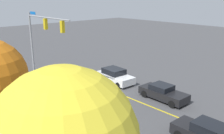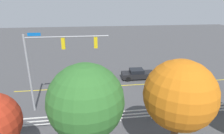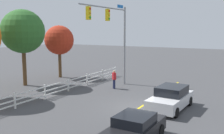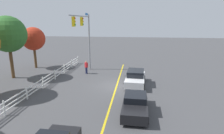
# 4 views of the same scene
# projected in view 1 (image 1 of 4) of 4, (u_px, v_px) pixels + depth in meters

# --- Properties ---
(ground_plane) EXTENTS (120.00, 120.00, 0.00)m
(ground_plane) POSITION_uv_depth(u_px,v_px,m) (106.00, 88.00, 25.25)
(ground_plane) COLOR #444447
(lane_center_stripe) EXTENTS (28.00, 0.16, 0.01)m
(lane_center_stripe) POSITION_uv_depth(u_px,v_px,m) (135.00, 100.00, 22.42)
(lane_center_stripe) COLOR gold
(lane_center_stripe) RESTS_ON ground_plane
(signal_assembly) EXTENTS (7.47, 0.38, 7.60)m
(signal_assembly) POSITION_uv_depth(u_px,v_px,m) (41.00, 36.00, 23.90)
(signal_assembly) COLOR gray
(signal_assembly) RESTS_ON ground_plane
(car_1) EXTENTS (4.51, 1.94, 1.38)m
(car_1) POSITION_uv_depth(u_px,v_px,m) (163.00, 93.00, 22.37)
(car_1) COLOR black
(car_1) RESTS_ON ground_plane
(car_2) EXTENTS (4.57, 2.19, 1.55)m
(car_2) POSITION_uv_depth(u_px,v_px,m) (115.00, 76.00, 26.78)
(car_2) COLOR silver
(car_2) RESTS_ON ground_plane
(pedestrian) EXTENTS (0.46, 0.47, 1.69)m
(pedestrian) POSITION_uv_depth(u_px,v_px,m) (46.00, 79.00, 25.12)
(pedestrian) COLOR #191E3F
(pedestrian) RESTS_ON ground_plane
(white_rail_fence) EXTENTS (26.10, 0.10, 1.15)m
(white_rail_fence) POSITION_uv_depth(u_px,v_px,m) (57.00, 116.00, 18.17)
(white_rail_fence) COLOR white
(white_rail_fence) RESTS_ON ground_plane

